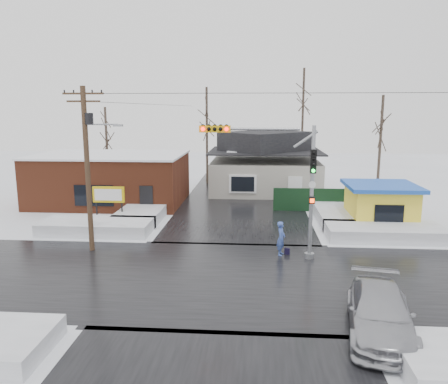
# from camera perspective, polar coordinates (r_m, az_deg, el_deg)

# --- Properties ---
(ground) EXTENTS (120.00, 120.00, 0.00)m
(ground) POSITION_cam_1_polar(r_m,az_deg,el_deg) (20.89, 0.88, -11.14)
(ground) COLOR white
(ground) RESTS_ON ground
(road_ns) EXTENTS (10.00, 120.00, 0.02)m
(road_ns) POSITION_cam_1_polar(r_m,az_deg,el_deg) (20.88, 0.88, -11.12)
(road_ns) COLOR black
(road_ns) RESTS_ON ground
(road_ew) EXTENTS (120.00, 10.00, 0.02)m
(road_ew) POSITION_cam_1_polar(r_m,az_deg,el_deg) (20.88, 0.88, -11.12)
(road_ew) COLOR black
(road_ew) RESTS_ON ground
(snowbank_nw) EXTENTS (7.00, 3.00, 0.80)m
(snowbank_nw) POSITION_cam_1_polar(r_m,az_deg,el_deg) (29.17, -16.27, -4.35)
(snowbank_nw) COLOR white
(snowbank_nw) RESTS_ON ground
(snowbank_ne) EXTENTS (7.00, 3.00, 0.80)m
(snowbank_ne) POSITION_cam_1_polar(r_m,az_deg,el_deg) (28.48, 20.21, -4.95)
(snowbank_ne) COLOR white
(snowbank_ne) RESTS_ON ground
(snowbank_nside_w) EXTENTS (3.00, 8.00, 0.80)m
(snowbank_nside_w) POSITION_cam_1_polar(r_m,az_deg,el_deg) (33.21, -10.05, -2.25)
(snowbank_nside_w) COLOR white
(snowbank_nside_w) RESTS_ON ground
(snowbank_nside_e) EXTENTS (3.00, 8.00, 0.80)m
(snowbank_nside_e) POSITION_cam_1_polar(r_m,az_deg,el_deg) (32.74, 14.47, -2.62)
(snowbank_nside_e) COLOR white
(snowbank_nside_e) RESTS_ON ground
(traffic_signal) EXTENTS (6.05, 0.68, 7.00)m
(traffic_signal) POSITION_cam_1_polar(r_m,az_deg,el_deg) (22.59, 7.53, 2.39)
(traffic_signal) COLOR gray
(traffic_signal) RESTS_ON ground
(utility_pole) EXTENTS (3.15, 0.44, 9.00)m
(utility_pole) POSITION_cam_1_polar(r_m,az_deg,el_deg) (24.71, -17.32, 4.06)
(utility_pole) COLOR #382619
(utility_pole) RESTS_ON ground
(brick_building) EXTENTS (12.20, 8.20, 4.12)m
(brick_building) POSITION_cam_1_polar(r_m,az_deg,el_deg) (37.79, -14.55, 1.74)
(brick_building) COLOR brown
(brick_building) RESTS_ON ground
(marquee_sign) EXTENTS (2.20, 0.21, 2.55)m
(marquee_sign) POSITION_cam_1_polar(r_m,az_deg,el_deg) (31.12, -14.84, -0.46)
(marquee_sign) COLOR black
(marquee_sign) RESTS_ON ground
(house) EXTENTS (10.40, 8.40, 5.76)m
(house) POSITION_cam_1_polar(r_m,az_deg,el_deg) (41.67, 5.40, 3.61)
(house) COLOR #A7A397
(house) RESTS_ON ground
(kiosk) EXTENTS (4.60, 4.60, 2.88)m
(kiosk) POSITION_cam_1_polar(r_m,az_deg,el_deg) (31.17, 19.73, -1.58)
(kiosk) COLOR yellow
(kiosk) RESTS_ON ground
(fence) EXTENTS (8.00, 0.12, 1.80)m
(fence) POSITION_cam_1_polar(r_m,az_deg,el_deg) (34.48, 13.11, -1.04)
(fence) COLOR black
(fence) RESTS_ON ground
(tree_far_left) EXTENTS (3.00, 3.00, 10.00)m
(tree_far_left) POSITION_cam_1_polar(r_m,az_deg,el_deg) (45.63, -2.28, 10.98)
(tree_far_left) COLOR #332821
(tree_far_left) RESTS_ON ground
(tree_far_mid) EXTENTS (3.00, 3.00, 12.00)m
(tree_far_mid) POSITION_cam_1_polar(r_m,az_deg,el_deg) (47.63, 10.34, 12.73)
(tree_far_mid) COLOR #332821
(tree_far_mid) RESTS_ON ground
(tree_far_right) EXTENTS (3.00, 3.00, 9.00)m
(tree_far_right) POSITION_cam_1_polar(r_m,az_deg,el_deg) (40.83, 19.94, 9.26)
(tree_far_right) COLOR #332821
(tree_far_right) RESTS_ON ground
(tree_far_west) EXTENTS (3.00, 3.00, 8.00)m
(tree_far_west) POSITION_cam_1_polar(r_m,az_deg,el_deg) (45.92, -15.19, 8.63)
(tree_far_west) COLOR #332821
(tree_far_west) RESTS_ON ground
(pedestrian) EXTENTS (0.60, 0.77, 1.85)m
(pedestrian) POSITION_cam_1_polar(r_m,az_deg,el_deg) (23.84, 7.47, -6.06)
(pedestrian) COLOR #405CB5
(pedestrian) RESTS_ON ground
(car) EXTENTS (3.03, 5.60, 1.54)m
(car) POSITION_cam_1_polar(r_m,az_deg,el_deg) (16.78, 19.70, -14.66)
(car) COLOR #AAABB2
(car) RESTS_ON ground
(shopping_bag) EXTENTS (0.30, 0.18, 0.35)m
(shopping_bag) POSITION_cam_1_polar(r_m,az_deg,el_deg) (24.17, 8.23, -7.71)
(shopping_bag) COLOR black
(shopping_bag) RESTS_ON ground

